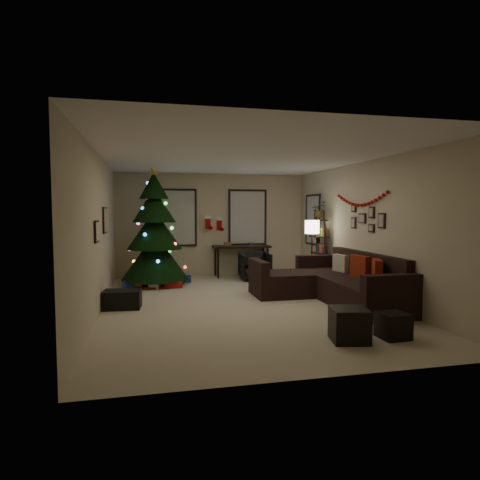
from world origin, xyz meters
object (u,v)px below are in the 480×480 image
object	(u,v)px
desk	(241,249)
desk_chair	(255,266)
bookshelf	(321,248)
sofa	(333,284)
christmas_tree	(155,234)

from	to	relation	value
desk	desk_chair	distance (m)	0.77
bookshelf	sofa	bearing A→B (deg)	-106.32
bookshelf	desk	bearing A→B (deg)	135.38
christmas_tree	bookshelf	world-z (taller)	christmas_tree
desk_chair	bookshelf	size ratio (longest dim) A/B	0.39
sofa	desk	size ratio (longest dim) A/B	2.05
christmas_tree	sofa	xyz separation A→B (m)	(3.33, -2.43, -0.87)
sofa	desk_chair	xyz separation A→B (m)	(-0.88, 2.60, 0.04)
christmas_tree	bookshelf	xyz separation A→B (m)	(3.83, -0.73, -0.33)
sofa	bookshelf	xyz separation A→B (m)	(0.50, 1.70, 0.54)
desk	desk_chair	world-z (taller)	desk
sofa	desk	bearing A→B (deg)	108.29
bookshelf	desk_chair	bearing A→B (deg)	146.76
desk	bookshelf	distance (m)	2.21
desk_chair	bookshelf	world-z (taller)	bookshelf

